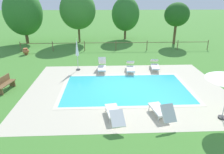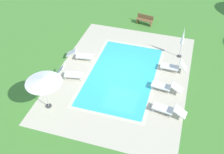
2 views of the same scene
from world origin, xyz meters
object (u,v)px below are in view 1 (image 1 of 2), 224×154
Objects in this scene: tree_west_mid at (78,10)px; tree_east_mid at (177,15)px; sun_lounger_south_near_corner at (131,67)px; patio_umbrella_closed_row_west at (77,49)px; sun_lounger_north_end at (161,110)px; wooden_bench_lawn_side at (4,83)px; sun_lounger_north_far at (102,66)px; tree_centre at (126,14)px; sun_lounger_north_near_steps at (155,65)px; sun_lounger_north_mid at (114,113)px; tree_far_west at (23,12)px; terracotta_urn_near_fence at (26,51)px.

tree_west_mid is 1.27× the size of tree_east_mid.
patio_umbrella_closed_row_west is (-4.12, 0.47, 1.32)m from sun_lounger_south_near_corner.
sun_lounger_north_end is 9.51m from wooden_bench_lawn_side.
sun_lounger_north_far is 13.44m from tree_centre.
tree_centre reaches higher than sun_lounger_north_near_steps.
sun_lounger_north_mid is 18.52m from tree_west_mid.
tree_east_mid reaches higher than sun_lounger_north_far.
tree_west_mid reaches higher than sun_lounger_north_far.
tree_east_mid is (18.06, -1.02, -0.23)m from tree_far_west.
sun_lounger_south_near_corner is at bearing -28.37° from terracotta_urn_near_fence.
sun_lounger_south_near_corner is 8.80m from wooden_bench_lawn_side.
sun_lounger_north_far is at bearing -33.75° from terracotta_urn_near_fence.
tree_far_west is 1.03× the size of tree_west_mid.
tree_centre is (5.03, 12.49, 1.59)m from patio_umbrella_closed_row_west.
terracotta_urn_near_fence is at bearing 146.25° from sun_lounger_north_far.
tree_east_mid is at bearing 40.51° from wooden_bench_lawn_side.
sun_lounger_north_mid is at bearing -60.23° from tree_far_west.
terracotta_urn_near_fence is 0.10× the size of tree_west_mid.
tree_centre is at bearing 68.08° from patio_umbrella_closed_row_west.
sun_lounger_north_end is 0.40× the size of tree_east_mid.
tree_centre is at bearing 148.88° from tree_east_mid.
sun_lounger_south_near_corner is 11.23m from terracotta_urn_near_fence.
sun_lounger_north_far is 0.34× the size of tree_centre.
tree_east_mid is at bearing 55.40° from sun_lounger_south_near_corner.
sun_lounger_north_near_steps is 13.39m from tree_west_mid.
terracotta_urn_near_fence is 8.33m from tree_west_mid.
sun_lounger_north_end is 6.59m from sun_lounger_south_near_corner.
tree_centre is (-1.11, 12.53, 2.92)m from sun_lounger_north_near_steps.
wooden_bench_lawn_side is at bearing 151.88° from sun_lounger_north_mid.
sun_lounger_south_near_corner is at bearing -6.55° from patio_umbrella_closed_row_west.
sun_lounger_north_end is at bearing -48.54° from terracotta_urn_near_fence.
wooden_bench_lawn_side reaches higher than sun_lounger_south_near_corner.
patio_umbrella_closed_row_west is 12.65m from tree_far_west.
tree_east_mid is (5.95, 16.10, 3.07)m from sun_lounger_north_end.
tree_east_mid is at bearing 63.36° from sun_lounger_north_near_steps.
tree_centre is (0.27, 19.53, 2.88)m from sun_lounger_north_end.
tree_west_mid is (-7.14, 10.76, 3.53)m from sun_lounger_north_near_steps.
sun_lounger_north_far is at bearing -48.19° from tree_far_west.
tree_far_west is 6.38m from tree_west_mid.
sun_lounger_south_near_corner is (2.22, -0.22, -0.04)m from sun_lounger_north_far.
patio_umbrella_closed_row_west is at bearing 172.39° from sun_lounger_north_far.
tree_far_west is at bearing 126.08° from patio_umbrella_closed_row_west.
patio_umbrella_closed_row_west is at bearing 109.28° from sun_lounger_north_mid.
tree_far_west reaches higher than tree_centre.
wooden_bench_lawn_side is 14.42m from tree_far_west.
patio_umbrella_closed_row_west is 5.59m from wooden_bench_lawn_side.
tree_centre is at bearing 86.00° from sun_lounger_south_near_corner.
sun_lounger_north_mid is 1.00× the size of sun_lounger_south_near_corner.
sun_lounger_north_end is 8.59m from patio_umbrella_closed_row_west.
sun_lounger_north_far is at bearing -103.79° from tree_centre.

